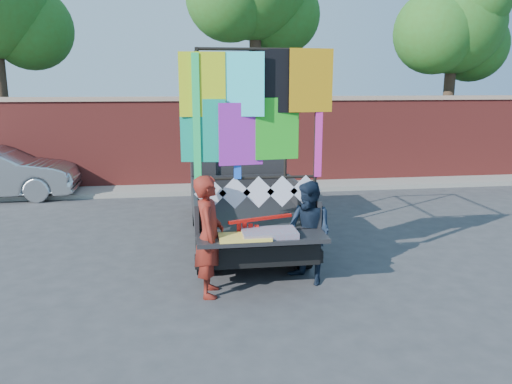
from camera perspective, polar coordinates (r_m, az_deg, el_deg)
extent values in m
plane|color=#38383A|center=(8.23, 1.23, -8.88)|extent=(90.00, 90.00, 0.00)
cube|color=maroon|center=(14.73, -3.29, 5.56)|extent=(30.00, 0.35, 2.50)
cube|color=tan|center=(14.63, -3.35, 10.62)|extent=(30.00, 0.45, 0.12)
cube|color=gray|center=(14.23, -2.98, 0.47)|extent=(30.00, 1.20, 0.12)
cylinder|color=#38281C|center=(16.62, -26.99, 9.18)|extent=(0.36, 0.36, 4.90)
sphere|color=#31621C|center=(16.81, -24.25, 16.65)|extent=(2.40, 2.40, 2.40)
cylinder|color=#38281C|center=(15.93, -0.09, 11.42)|extent=(0.36, 0.36, 5.46)
sphere|color=#31621C|center=(16.61, 2.96, 19.54)|extent=(2.40, 2.40, 2.40)
cylinder|color=#38281C|center=(18.06, 21.06, 9.28)|extent=(0.36, 0.36, 4.55)
sphere|color=#31621C|center=(18.15, 21.72, 17.48)|extent=(3.20, 3.20, 3.20)
sphere|color=#31621C|center=(18.89, 23.39, 15.13)|extent=(2.40, 2.40, 2.40)
sphere|color=#31621C|center=(17.48, 19.76, 16.78)|extent=(2.60, 2.60, 2.60)
cylinder|color=black|center=(10.69, -6.67, -2.05)|extent=(0.23, 0.68, 0.68)
cylinder|color=black|center=(8.02, -6.03, -6.95)|extent=(0.23, 0.68, 0.68)
cylinder|color=black|center=(10.85, 1.86, -1.76)|extent=(0.23, 0.68, 0.68)
cylinder|color=black|center=(8.23, 5.31, -6.42)|extent=(0.23, 0.68, 0.68)
cube|color=black|center=(9.30, -1.44, -3.02)|extent=(1.75, 4.33, 0.31)
cube|color=black|center=(8.49, -0.82, -2.51)|extent=(1.86, 2.37, 0.10)
cube|color=black|center=(8.37, -7.01, -1.22)|extent=(0.06, 2.37, 0.46)
cube|color=black|center=(8.59, 5.18, -0.81)|extent=(0.06, 2.37, 0.46)
cube|color=black|center=(9.56, -1.74, 0.57)|extent=(1.86, 0.06, 0.46)
cube|color=black|center=(10.53, -2.37, 1.94)|extent=(1.86, 1.65, 1.29)
cube|color=#8C9EAD|center=(10.01, -2.12, 3.80)|extent=(1.65, 0.06, 0.57)
cube|color=#8C9EAD|center=(11.25, -2.80, 3.68)|extent=(1.65, 0.10, 0.72)
cube|color=black|center=(11.69, -2.95, 1.69)|extent=(1.81, 0.93, 0.57)
cube|color=black|center=(7.11, 0.71, -5.30)|extent=(1.86, 0.57, 0.06)
cube|color=black|center=(7.46, 0.41, -7.62)|extent=(1.91, 0.15, 0.19)
cylinder|color=black|center=(7.10, -6.51, 5.53)|extent=(0.05, 0.05, 2.58)
cylinder|color=black|center=(9.26, -6.98, 7.08)|extent=(0.05, 0.05, 2.58)
cylinder|color=black|center=(7.35, 6.85, 5.75)|extent=(0.05, 0.05, 2.58)
cylinder|color=black|center=(9.45, 3.41, 7.25)|extent=(0.05, 0.05, 2.58)
cylinder|color=black|center=(7.15, 0.29, 16.00)|extent=(1.75, 0.05, 0.05)
cylinder|color=black|center=(9.29, -1.78, 15.14)|extent=(1.75, 0.05, 0.05)
cylinder|color=black|center=(8.15, -7.01, 15.46)|extent=(0.05, 2.22, 0.05)
cylinder|color=black|center=(8.37, 5.08, 15.42)|extent=(0.05, 2.22, 0.05)
cylinder|color=black|center=(7.26, 0.28, 1.63)|extent=(1.75, 0.04, 0.04)
cube|color=#C7DC17|center=(7.04, -6.07, 12.21)|extent=(0.64, 0.02, 0.88)
cube|color=#33EDF6|center=(7.04, -1.76, 12.27)|extent=(0.64, 0.02, 0.88)
cube|color=black|center=(7.16, 2.40, 12.27)|extent=(0.64, 0.02, 0.88)
cube|color=orange|center=(7.23, 6.58, 12.20)|extent=(0.64, 0.02, 0.88)
cube|color=#0A9875|center=(7.07, -5.95, 6.77)|extent=(0.64, 0.02, 0.88)
cube|color=#B728C9|center=(7.07, -1.73, 6.83)|extent=(0.64, 0.02, 0.88)
cube|color=green|center=(7.19, 2.36, 6.91)|extent=(0.64, 0.02, 0.88)
cube|color=#1CE56C|center=(7.03, -6.83, 8.40)|extent=(0.10, 0.01, 1.75)
cube|color=#E926A5|center=(7.29, 7.24, 8.53)|extent=(0.10, 0.01, 1.75)
cube|color=#1C60FC|center=(7.07, -2.18, 8.50)|extent=(0.10, 0.01, 1.75)
cube|color=white|center=(7.20, -5.22, -0.19)|extent=(0.47, 0.01, 0.47)
cube|color=white|center=(7.23, -2.44, -0.10)|extent=(0.47, 0.01, 0.47)
cube|color=white|center=(7.27, 0.31, -0.02)|extent=(0.47, 0.01, 0.47)
cube|color=white|center=(7.33, 3.02, 0.07)|extent=(0.47, 0.01, 0.47)
cube|color=white|center=(7.40, 5.69, 0.15)|extent=(0.47, 0.01, 0.47)
cube|color=red|center=(7.10, 1.53, -4.70)|extent=(0.77, 0.46, 0.08)
cube|color=#FFDB50|center=(6.99, -1.30, -5.16)|extent=(0.72, 0.41, 0.04)
imported|color=maroon|center=(7.08, -5.39, -5.05)|extent=(0.47, 0.67, 1.74)
imported|color=#142032|center=(7.55, 6.07, -4.62)|extent=(0.92, 0.97, 1.57)
cube|color=red|center=(7.21, 0.53, -3.07)|extent=(0.97, 0.34, 0.04)
cube|color=red|center=(7.24, -1.93, -5.62)|extent=(0.06, 0.02, 0.58)
cube|color=red|center=(7.26, -1.26, -5.74)|extent=(0.06, 0.02, 0.58)
cube|color=red|center=(7.28, -0.60, -5.86)|extent=(0.06, 0.02, 0.58)
cube|color=red|center=(7.29, 0.06, -5.98)|extent=(0.06, 0.02, 0.58)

